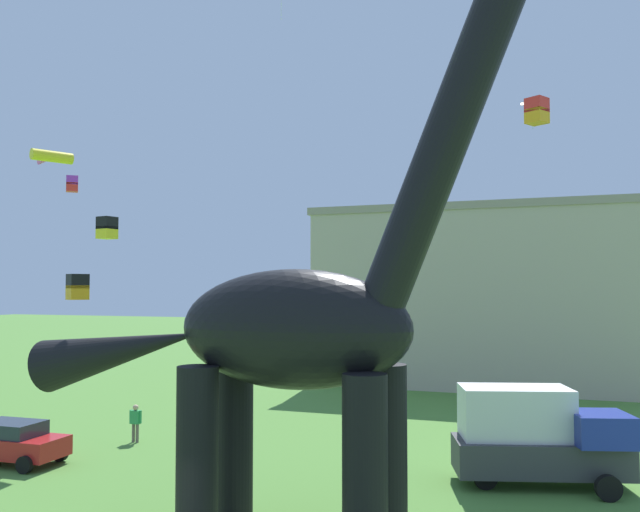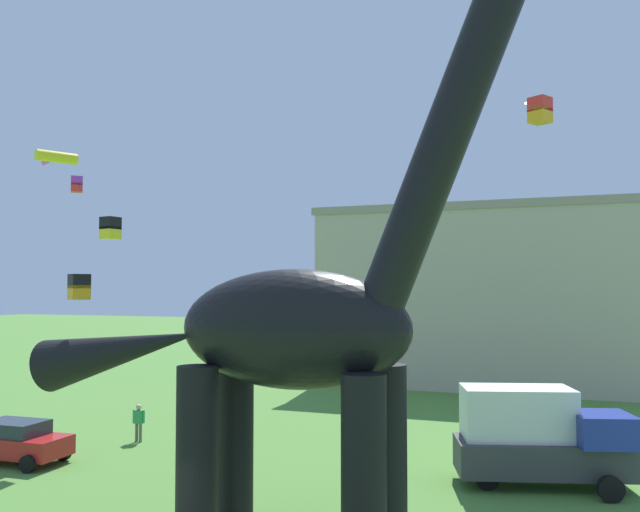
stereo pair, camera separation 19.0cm
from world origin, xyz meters
name	(u,v)px [view 1 (the left image)]	position (x,y,z in m)	size (l,w,h in m)	color
dinosaur_sculpture	(291,329)	(2.29, 3.69, 5.49)	(14.52, 3.08, 15.18)	black
parked_sedan_left	(10,442)	(-10.63, 7.59, 0.81)	(4.26, 2.02, 1.55)	red
parked_box_truck	(536,435)	(7.97, 11.40, 1.65)	(5.97, 3.61, 3.20)	#38383D
person_strolling_adult	(136,419)	(-8.28, 12.10, 0.96)	(0.59, 0.26, 1.58)	#6B6056
kite_trailing	(78,287)	(-4.75, 4.08, 6.57)	(0.74, 0.74, 0.77)	black
kite_apex	(537,111)	(7.97, 17.03, 13.98)	(1.03, 1.03, 1.08)	red
kite_near_high	(50,157)	(-16.30, 15.70, 13.39)	(2.17, 2.13, 0.62)	yellow
kite_mid_center	(533,103)	(7.53, 24.33, 16.26)	(1.24, 0.91, 1.56)	orange
kite_mid_left	(107,228)	(-9.75, 11.92, 9.15)	(0.78, 0.78, 0.96)	black
kite_far_left	(72,184)	(-17.79, 19.16, 12.57)	(0.91, 0.91, 0.92)	purple
background_building_block	(479,296)	(3.47, 34.88, 6.01)	(21.76, 9.43, 12.00)	#B7A893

